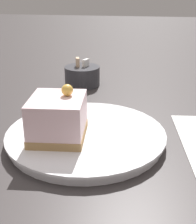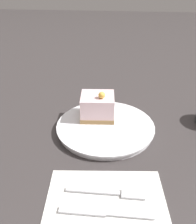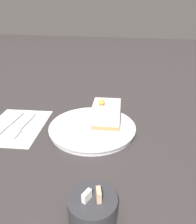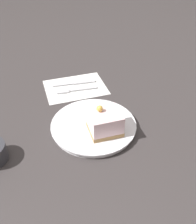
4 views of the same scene
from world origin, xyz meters
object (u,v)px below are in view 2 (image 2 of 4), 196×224
Objects in this scene: plate at (105,127)px; fork at (113,193)px; cake_slice at (98,106)px; knife at (97,212)px.

plate is 1.73× the size of fork.
plate is 0.06m from cake_slice.
fork is (0.26, 0.06, -0.05)m from cake_slice.
fork and knife have the same top height.
plate is 1.53× the size of knife.
fork is 0.05m from knife.
knife is (0.27, 0.01, -0.01)m from plate.
plate is 0.27m from knife.
knife is at bearing 1.44° from cake_slice.
fork is at bearing 151.27° from knife.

